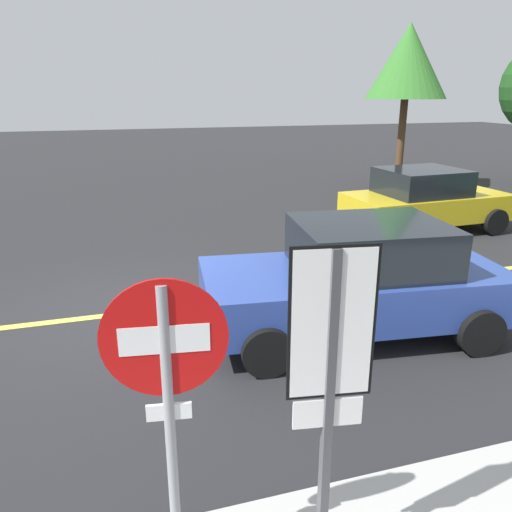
{
  "coord_description": "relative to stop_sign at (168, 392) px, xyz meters",
  "views": [
    {
      "loc": [
        -0.05,
        -7.52,
        3.35
      ],
      "look_at": [
        2.0,
        -0.73,
        1.01
      ],
      "focal_mm": 35.43,
      "sensor_mm": 36.0,
      "label": 1
    }
  ],
  "objects": [
    {
      "name": "ground_plane",
      "position": [
        -0.21,
        4.82,
        -1.6
      ],
      "size": [
        80.0,
        80.0,
        0.0
      ],
      "primitive_type": "plane",
      "color": "#262628"
    },
    {
      "name": "lane_marking_centre",
      "position": [
        2.79,
        4.82,
        -1.59
      ],
      "size": [
        28.0,
        0.16,
        0.01
      ],
      "primitive_type": "cube",
      "color": "#E0D14C"
    },
    {
      "name": "stop_sign",
      "position": [
        0.0,
        0.0,
        0.0
      ],
      "size": [
        0.75,
        0.13,
        2.34
      ],
      "color": "gray",
      "rests_on": "ground_plane"
    },
    {
      "name": "speed_limit_sign",
      "position": [
        0.97,
        -0.23,
        0.17
      ],
      "size": [
        0.54,
        0.1,
        2.52
      ],
      "color": "#4C4C51",
      "rests_on": "ground_plane"
    },
    {
      "name": "car_yellow_near_curb",
      "position": [
        7.23,
        7.79,
        -0.82
      ],
      "size": [
        3.99,
        2.25,
        1.54
      ],
      "color": "gold",
      "rests_on": "ground_plane"
    },
    {
      "name": "car_blue_behind_van",
      "position": [
        3.03,
        3.26,
        -0.78
      ],
      "size": [
        4.39,
        2.45,
        1.62
      ],
      "color": "#2D479E",
      "rests_on": "ground_plane"
    },
    {
      "name": "tree_left_verge",
      "position": [
        9.6,
        12.78,
        2.61
      ],
      "size": [
        2.65,
        2.65,
        5.42
      ],
      "color": "#513823",
      "rests_on": "ground_plane"
    }
  ]
}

